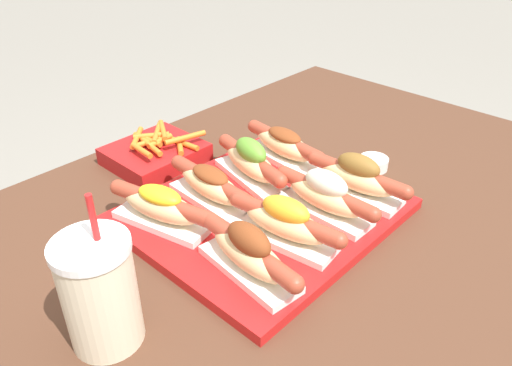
{
  "coord_description": "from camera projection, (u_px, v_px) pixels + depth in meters",
  "views": [
    {
      "loc": [
        -0.52,
        -0.46,
        1.26
      ],
      "look_at": [
        0.0,
        0.03,
        0.82
      ],
      "focal_mm": 35.0,
      "sensor_mm": 36.0,
      "label": 1
    }
  ],
  "objects": [
    {
      "name": "drink_cup",
      "position": [
        100.0,
        293.0,
        0.6
      ],
      "size": [
        0.09,
        0.09,
        0.21
      ],
      "color": "beige",
      "rests_on": "patio_table"
    },
    {
      "name": "sauce_bowl",
      "position": [
        374.0,
        163.0,
        1.0
      ],
      "size": [
        0.06,
        0.06,
        0.02
      ],
      "color": "white",
      "rests_on": "patio_table"
    },
    {
      "name": "hot_dog_0",
      "position": [
        249.0,
        253.0,
        0.7
      ],
      "size": [
        0.08,
        0.21,
        0.08
      ],
      "color": "white",
      "rests_on": "serving_tray"
    },
    {
      "name": "fries_basket",
      "position": [
        156.0,
        153.0,
        1.01
      ],
      "size": [
        0.18,
        0.16,
        0.06
      ],
      "color": "#B21919",
      "rests_on": "patio_table"
    },
    {
      "name": "hot_dog_7",
      "position": [
        284.0,
        145.0,
        0.98
      ],
      "size": [
        0.08,
        0.21,
        0.06
      ],
      "color": "white",
      "rests_on": "serving_tray"
    },
    {
      "name": "patio_table",
      "position": [
        267.0,
        365.0,
        1.05
      ],
      "size": [
        1.39,
        0.86,
        0.76
      ],
      "color": "#4C2D1E",
      "rests_on": "ground_plane"
    },
    {
      "name": "hot_dog_4",
      "position": [
        161.0,
        207.0,
        0.8
      ],
      "size": [
        0.1,
        0.2,
        0.07
      ],
      "color": "white",
      "rests_on": "serving_tray"
    },
    {
      "name": "hot_dog_2",
      "position": [
        325.0,
        195.0,
        0.82
      ],
      "size": [
        0.06,
        0.21,
        0.08
      ],
      "color": "white",
      "rests_on": "serving_tray"
    },
    {
      "name": "hot_dog_5",
      "position": [
        211.0,
        185.0,
        0.85
      ],
      "size": [
        0.07,
        0.21,
        0.06
      ],
      "color": "white",
      "rests_on": "serving_tray"
    },
    {
      "name": "serving_tray",
      "position": [
        264.0,
        211.0,
        0.86
      ],
      "size": [
        0.42,
        0.37,
        0.02
      ],
      "color": "red",
      "rests_on": "patio_table"
    },
    {
      "name": "hot_dog_1",
      "position": [
        285.0,
        222.0,
        0.76
      ],
      "size": [
        0.08,
        0.21,
        0.08
      ],
      "color": "white",
      "rests_on": "serving_tray"
    },
    {
      "name": "hot_dog_3",
      "position": [
        357.0,
        177.0,
        0.87
      ],
      "size": [
        0.07,
        0.21,
        0.08
      ],
      "color": "white",
      "rests_on": "serving_tray"
    },
    {
      "name": "hot_dog_6",
      "position": [
        251.0,
        162.0,
        0.91
      ],
      "size": [
        0.1,
        0.2,
        0.08
      ],
      "color": "white",
      "rests_on": "serving_tray"
    }
  ]
}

